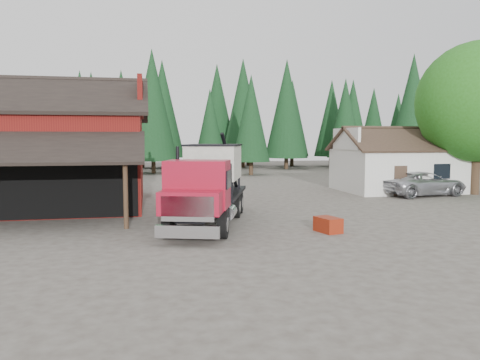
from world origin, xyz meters
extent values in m
plane|color=#4C453C|center=(0.00, 0.00, 0.00)|extent=(120.00, 120.00, 0.00)
cube|color=maroon|center=(-11.00, 10.00, 2.50)|extent=(12.00, 10.00, 5.00)
cube|color=black|center=(-11.00, 7.50, 6.00)|extent=(12.80, 5.53, 2.35)
cube|color=black|center=(-11.00, 12.50, 6.00)|extent=(12.80, 5.53, 2.35)
cube|color=maroon|center=(-5.00, 10.00, 6.00)|extent=(0.25, 7.00, 2.00)
cylinder|color=#382619|center=(-5.60, 2.10, 1.40)|extent=(0.20, 0.20, 2.80)
cube|color=black|center=(-11.00, 4.95, 2.00)|extent=(11.70, 0.08, 3.90)
cube|color=silver|center=(13.00, 13.00, 1.50)|extent=(8.00, 6.00, 3.00)
cube|color=#38281E|center=(13.00, 11.50, 3.75)|extent=(8.60, 3.42, 1.80)
cube|color=#38281E|center=(13.00, 14.50, 3.75)|extent=(8.60, 3.42, 1.80)
cube|color=silver|center=(9.00, 13.00, 3.75)|extent=(0.20, 4.20, 1.50)
cube|color=silver|center=(17.00, 13.00, 3.75)|extent=(0.20, 4.20, 1.50)
cube|color=#38281E|center=(11.50, 9.98, 1.00)|extent=(0.90, 0.06, 2.00)
cube|color=black|center=(14.50, 9.98, 1.60)|extent=(1.20, 0.06, 1.00)
cylinder|color=#382619|center=(17.00, 10.00, 1.60)|extent=(0.60, 0.60, 3.20)
sphere|color=#246016|center=(17.00, 10.00, 6.20)|extent=(8.00, 8.00, 8.00)
sphere|color=#246016|center=(15.80, 10.80, 5.00)|extent=(4.40, 4.40, 4.40)
cylinder|color=#382619|center=(6.00, 30.00, 0.80)|extent=(0.44, 0.44, 1.60)
cone|color=black|center=(6.00, 30.00, 5.90)|extent=(3.96, 3.96, 9.00)
cylinder|color=#382619|center=(22.00, 26.00, 0.80)|extent=(0.44, 0.44, 1.60)
cone|color=black|center=(22.00, 26.00, 6.90)|extent=(4.84, 4.84, 11.00)
cylinder|color=#382619|center=(-4.00, 34.00, 0.80)|extent=(0.44, 0.44, 1.60)
cone|color=black|center=(-4.00, 34.00, 7.40)|extent=(5.28, 5.28, 12.00)
cylinder|color=black|center=(-3.93, -0.03, 0.54)|extent=(0.64, 1.13, 1.08)
cylinder|color=black|center=(-1.96, -0.63, 0.54)|extent=(0.64, 1.13, 1.08)
cylinder|color=black|center=(-2.56, 4.48, 0.54)|extent=(0.64, 1.13, 1.08)
cylinder|color=black|center=(-0.59, 3.88, 0.54)|extent=(0.64, 1.13, 1.08)
cylinder|color=black|center=(-2.16, 5.79, 0.54)|extent=(0.64, 1.13, 1.08)
cylinder|color=black|center=(-0.18, 5.19, 0.54)|extent=(0.64, 1.13, 1.08)
cube|color=black|center=(-2.03, 2.67, 0.93)|extent=(3.50, 8.39, 0.39)
cube|color=silver|center=(-3.39, -1.78, 0.54)|extent=(2.21, 0.83, 0.44)
cube|color=silver|center=(-3.36, -1.69, 1.32)|extent=(1.81, 0.64, 0.88)
cube|color=maroon|center=(-3.19, -1.13, 1.47)|extent=(2.48, 1.86, 0.83)
cube|color=maroon|center=(-2.82, 0.09, 2.01)|extent=(2.74, 2.28, 1.82)
cube|color=black|center=(-3.05, -0.66, 2.31)|extent=(1.99, 0.68, 0.88)
cylinder|color=black|center=(-3.50, 1.23, 2.55)|extent=(0.17, 0.17, 1.77)
cube|color=black|center=(-2.53, 1.03, 1.96)|extent=(2.33, 0.81, 1.57)
cube|color=black|center=(-1.63, 3.99, 1.20)|extent=(4.05, 6.17, 0.16)
cube|color=beige|center=(-1.63, 3.99, 2.65)|extent=(3.10, 3.76, 1.57)
cone|color=beige|center=(-1.63, 3.99, 1.67)|extent=(2.69, 2.69, 0.69)
cube|color=black|center=(-1.63, 3.99, 3.45)|extent=(3.23, 3.88, 0.08)
cylinder|color=black|center=(-0.66, 5.13, 2.55)|extent=(1.30, 1.94, 3.00)
cube|color=maroon|center=(-1.50, 6.41, 1.47)|extent=(0.79, 0.92, 0.44)
cylinder|color=silver|center=(-1.55, 0.37, 0.83)|extent=(0.81, 1.10, 0.55)
imported|color=#B2B4BA|center=(13.16, 10.00, 0.80)|extent=(6.15, 3.58, 1.61)
cube|color=maroon|center=(2.38, -0.24, 0.30)|extent=(0.96, 1.24, 0.60)
camera|label=1|loc=(-4.72, -17.71, 3.73)|focal=35.00mm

